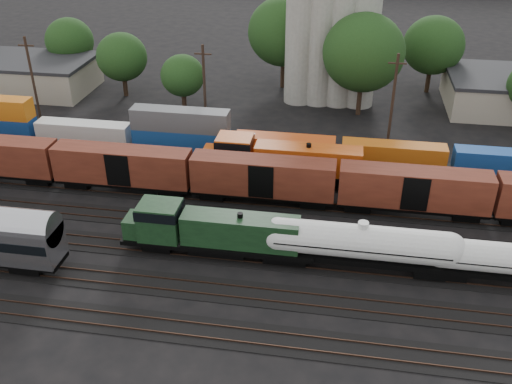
% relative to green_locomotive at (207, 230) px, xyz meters
% --- Properties ---
extents(ground, '(600.00, 600.00, 0.00)m').
position_rel_green_locomotive_xyz_m(ground, '(5.25, 5.00, -2.66)').
color(ground, black).
extents(tracks, '(180.00, 33.20, 0.20)m').
position_rel_green_locomotive_xyz_m(tracks, '(5.25, 5.00, -2.62)').
color(tracks, black).
rests_on(tracks, ground).
extents(green_locomotive, '(17.69, 3.12, 4.68)m').
position_rel_green_locomotive_xyz_m(green_locomotive, '(0.00, 0.00, 0.00)').
color(green_locomotive, black).
rests_on(green_locomotive, ground).
extents(tank_car_a, '(17.74, 3.18, 4.65)m').
position_rel_green_locomotive_xyz_m(tank_car_a, '(13.84, 0.00, 0.09)').
color(tank_car_a, white).
rests_on(tank_car_a, ground).
extents(orange_locomotive, '(19.71, 3.29, 4.93)m').
position_rel_green_locomotive_xyz_m(orange_locomotive, '(4.54, 15.00, 0.13)').
color(orange_locomotive, black).
rests_on(orange_locomotive, ground).
extents(boxcar_string, '(122.80, 2.90, 4.20)m').
position_rel_green_locomotive_xyz_m(boxcar_string, '(-4.10, 10.00, 0.45)').
color(boxcar_string, black).
rests_on(boxcar_string, ground).
extents(container_wall, '(160.00, 2.60, 5.80)m').
position_rel_green_locomotive_xyz_m(container_wall, '(-1.16, 20.00, -0.17)').
color(container_wall, black).
rests_on(container_wall, ground).
extents(grain_silo, '(13.40, 5.00, 29.00)m').
position_rel_green_locomotive_xyz_m(grain_silo, '(8.54, 41.00, 8.59)').
color(grain_silo, '#9E9B91').
rests_on(grain_silo, ground).
extents(industrial_sheds, '(119.38, 17.26, 5.10)m').
position_rel_green_locomotive_xyz_m(industrial_sheds, '(11.88, 40.25, -0.11)').
color(industrial_sheds, '#9E937F').
rests_on(industrial_sheds, ground).
extents(tree_band, '(162.41, 22.38, 14.46)m').
position_rel_green_locomotive_xyz_m(tree_band, '(13.58, 41.94, 4.87)').
color(tree_band, black).
rests_on(tree_band, ground).
extents(utility_poles, '(122.20, 0.36, 12.00)m').
position_rel_green_locomotive_xyz_m(utility_poles, '(5.25, 27.00, 3.55)').
color(utility_poles, black).
rests_on(utility_poles, ground).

